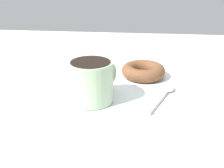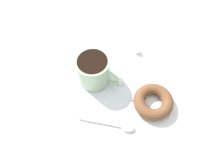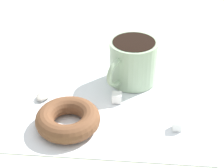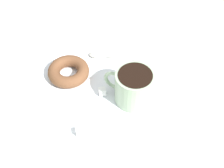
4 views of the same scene
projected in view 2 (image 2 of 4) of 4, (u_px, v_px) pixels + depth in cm
name	position (u px, v px, depth cm)	size (l,w,h in cm)	color
ground_plane	(107.00, 85.00, 65.06)	(120.00, 120.00, 2.00)	beige
napkin	(112.00, 88.00, 63.36)	(35.16, 35.16, 0.30)	white
coffee_cup	(94.00, 70.00, 60.85)	(9.71, 11.49, 8.66)	#9EB793
donut	(153.00, 101.00, 59.26)	(10.96, 10.96, 3.19)	brown
spoon	(119.00, 126.00, 57.04)	(6.53, 14.59, 0.90)	#B7B2A8
sugar_cube	(121.00, 82.00, 63.17)	(1.74, 1.74, 1.74)	white
sugar_cube_extra	(138.00, 51.00, 68.89)	(1.54, 1.54, 1.54)	white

